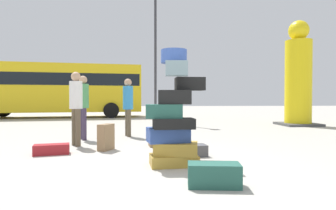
# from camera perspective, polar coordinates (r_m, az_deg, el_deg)

# --- Properties ---
(ground_plane) EXTENTS (80.00, 80.00, 0.00)m
(ground_plane) POSITION_cam_1_polar(r_m,az_deg,el_deg) (4.61, -0.68, -12.70)
(ground_plane) COLOR #ADA89E
(suitcase_tower) EXTENTS (1.00, 0.67, 1.93)m
(suitcase_tower) POSITION_cam_1_polar(r_m,az_deg,el_deg) (4.73, 1.09, -2.90)
(suitcase_tower) COLOR #B28C33
(suitcase_tower) RESTS_ON ground
(suitcase_brown_behind_tower) EXTENTS (0.34, 0.44, 0.57)m
(suitcase_brown_behind_tower) POSITION_cam_1_polar(r_m,az_deg,el_deg) (6.34, -12.33, -6.31)
(suitcase_brown_behind_tower) COLOR olive
(suitcase_brown_behind_tower) RESTS_ON ground
(suitcase_teal_upright_blue) EXTENTS (0.69, 0.40, 0.30)m
(suitcase_teal_upright_blue) POSITION_cam_1_polar(r_m,az_deg,el_deg) (3.75, 9.21, -13.67)
(suitcase_teal_upright_blue) COLOR #26594C
(suitcase_teal_upright_blue) RESTS_ON ground
(suitcase_charcoal_foreground_far) EXTENTS (0.66, 0.42, 0.22)m
(suitcase_charcoal_foreground_far) POSITION_cam_1_polar(r_m,az_deg,el_deg) (5.59, 4.52, -9.08)
(suitcase_charcoal_foreground_far) COLOR #4C4C51
(suitcase_charcoal_foreground_far) RESTS_ON ground
(suitcase_maroon_right_side) EXTENTS (0.72, 0.44, 0.20)m
(suitcase_maroon_right_side) POSITION_cam_1_polar(r_m,az_deg,el_deg) (6.21, -22.30, -8.22)
(suitcase_maroon_right_side) COLOR maroon
(suitcase_maroon_right_side) RESTS_ON ground
(suitcase_brown_foreground_near) EXTENTS (0.84, 0.48, 0.21)m
(suitcase_brown_foreground_near) POSITION_cam_1_polar(r_m,az_deg,el_deg) (6.77, -0.41, -7.33)
(suitcase_brown_foreground_near) COLOR olive
(suitcase_brown_foreground_near) RESTS_ON ground
(person_bearded_onlooker) EXTENTS (0.30, 0.30, 1.75)m
(person_bearded_onlooker) POSITION_cam_1_polar(r_m,az_deg,el_deg) (7.05, -17.97, 0.65)
(person_bearded_onlooker) COLOR brown
(person_bearded_onlooker) RESTS_ON ground
(person_tourist_with_camera) EXTENTS (0.30, 0.32, 1.74)m
(person_tourist_with_camera) POSITION_cam_1_polar(r_m,az_deg,el_deg) (8.06, -16.65, 0.68)
(person_tourist_with_camera) COLOR #3F334C
(person_tourist_with_camera) RESTS_ON ground
(person_passerby_in_red) EXTENTS (0.30, 0.33, 1.71)m
(person_passerby_in_red) POSITION_cam_1_polar(r_m,az_deg,el_deg) (8.50, -8.03, 0.58)
(person_passerby_in_red) COLOR brown
(person_passerby_in_red) RESTS_ON ground
(yellow_dummy_statue) EXTENTS (1.50, 1.50, 4.39)m
(yellow_dummy_statue) POSITION_cam_1_polar(r_m,az_deg,el_deg) (13.17, 24.65, 4.80)
(yellow_dummy_statue) COLOR yellow
(yellow_dummy_statue) RESTS_ON ground
(parked_bus) EXTENTS (10.31, 3.88, 3.15)m
(parked_bus) POSITION_cam_1_polar(r_m,az_deg,el_deg) (18.38, -21.66, 3.39)
(parked_bus) COLOR yellow
(parked_bus) RESTS_ON ground
(lamp_post) EXTENTS (0.36, 0.36, 7.12)m
(lamp_post) POSITION_cam_1_polar(r_m,az_deg,el_deg) (14.07, -2.54, 15.35)
(lamp_post) COLOR #333338
(lamp_post) RESTS_ON ground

